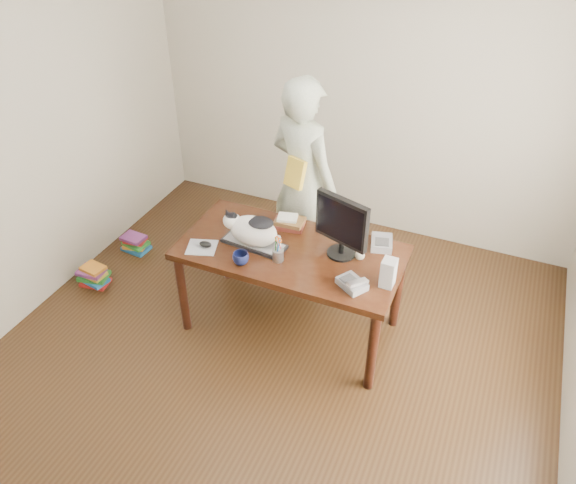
# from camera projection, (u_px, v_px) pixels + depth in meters

# --- Properties ---
(room) EXTENTS (4.50, 4.50, 4.50)m
(room) POSITION_uv_depth(u_px,v_px,m) (250.00, 223.00, 3.21)
(room) COLOR black
(room) RESTS_ON ground
(desk) EXTENTS (1.60, 0.80, 0.75)m
(desk) POSITION_uv_depth(u_px,v_px,m) (295.00, 260.00, 4.15)
(desk) COLOR black
(desk) RESTS_ON ground
(keyboard) EXTENTS (0.48, 0.22, 0.03)m
(keyboard) POSITION_uv_depth(u_px,v_px,m) (254.00, 243.00, 4.04)
(keyboard) COLOR black
(keyboard) RESTS_ON desk
(cat) EXTENTS (0.46, 0.25, 0.26)m
(cat) POSITION_uv_depth(u_px,v_px,m) (252.00, 229.00, 3.98)
(cat) COLOR white
(cat) RESTS_ON keyboard
(monitor) EXTENTS (0.41, 0.26, 0.47)m
(monitor) POSITION_uv_depth(u_px,v_px,m) (342.00, 224.00, 3.80)
(monitor) COLOR black
(monitor) RESTS_ON desk
(pen_cup) EXTENTS (0.11, 0.11, 0.20)m
(pen_cup) POSITION_uv_depth(u_px,v_px,m) (278.00, 254.00, 3.87)
(pen_cup) COLOR gray
(pen_cup) RESTS_ON desk
(mousepad) EXTENTS (0.26, 0.25, 0.00)m
(mousepad) POSITION_uv_depth(u_px,v_px,m) (202.00, 247.00, 4.02)
(mousepad) COLOR #9DA1A8
(mousepad) RESTS_ON desk
(mouse) EXTENTS (0.11, 0.09, 0.04)m
(mouse) POSITION_uv_depth(u_px,v_px,m) (205.00, 244.00, 4.02)
(mouse) COLOR black
(mouse) RESTS_ON mousepad
(coffee_mug) EXTENTS (0.15, 0.15, 0.09)m
(coffee_mug) POSITION_uv_depth(u_px,v_px,m) (241.00, 258.00, 3.85)
(coffee_mug) COLOR black
(coffee_mug) RESTS_ON desk
(phone) EXTENTS (0.23, 0.21, 0.09)m
(phone) POSITION_uv_depth(u_px,v_px,m) (352.00, 283.00, 3.66)
(phone) COLOR slate
(phone) RESTS_ON desk
(speaker) EXTENTS (0.09, 0.10, 0.20)m
(speaker) POSITION_uv_depth(u_px,v_px,m) (388.00, 273.00, 3.63)
(speaker) COLOR #9B9B9E
(speaker) RESTS_ON desk
(baseball) EXTENTS (0.07, 0.07, 0.07)m
(baseball) POSITION_uv_depth(u_px,v_px,m) (360.00, 255.00, 3.90)
(baseball) COLOR #EDE9CD
(baseball) RESTS_ON desk
(book_stack) EXTENTS (0.26, 0.21, 0.09)m
(book_stack) POSITION_uv_depth(u_px,v_px,m) (289.00, 222.00, 4.22)
(book_stack) COLOR #4D1B14
(book_stack) RESTS_ON desk
(calculator) EXTENTS (0.19, 0.23, 0.06)m
(calculator) POSITION_uv_depth(u_px,v_px,m) (382.00, 243.00, 4.02)
(calculator) COLOR slate
(calculator) RESTS_ON desk
(person) EXTENTS (0.75, 0.62, 1.76)m
(person) POSITION_uv_depth(u_px,v_px,m) (303.00, 182.00, 4.52)
(person) COLOR silver
(person) RESTS_ON ground
(held_book) EXTENTS (0.19, 0.15, 0.23)m
(held_book) POSITION_uv_depth(u_px,v_px,m) (295.00, 173.00, 4.30)
(held_book) COLOR gold
(held_book) RESTS_ON person
(book_pile_a) EXTENTS (0.27, 0.22, 0.18)m
(book_pile_a) POSITION_uv_depth(u_px,v_px,m) (94.00, 276.00, 4.81)
(book_pile_a) COLOR #B01C19
(book_pile_a) RESTS_ON ground
(book_pile_b) EXTENTS (0.26, 0.20, 0.15)m
(book_pile_b) POSITION_uv_depth(u_px,v_px,m) (135.00, 243.00, 5.22)
(book_pile_b) COLOR #195B99
(book_pile_b) RESTS_ON ground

